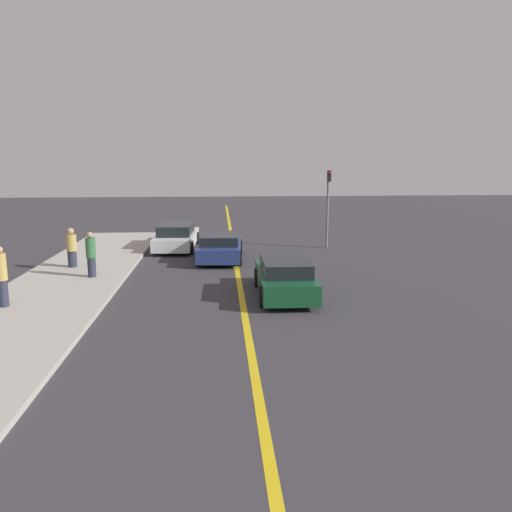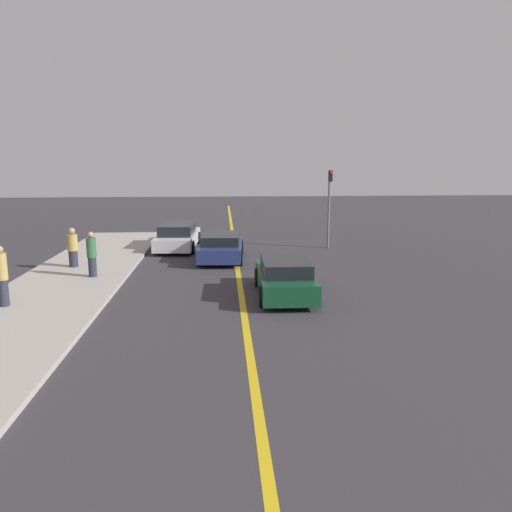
% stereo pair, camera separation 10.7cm
% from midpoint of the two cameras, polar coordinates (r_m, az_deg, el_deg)
% --- Properties ---
extents(road_center_line, '(0.20, 60.00, 0.01)m').
position_cam_midpoint_polar(road_center_line, '(19.35, -1.83, -2.38)').
color(road_center_line, gold).
rests_on(road_center_line, ground_plane).
extents(sidewalk_left, '(3.98, 29.30, 0.15)m').
position_cam_midpoint_polar(sidewalk_left, '(17.03, -23.02, -4.90)').
color(sidewalk_left, '#ADA89E').
rests_on(sidewalk_left, ground_plane).
extents(car_near_right_lane, '(1.90, 4.12, 1.26)m').
position_cam_midpoint_polar(car_near_right_lane, '(16.58, 3.51, -2.50)').
color(car_near_right_lane, '#144728').
rests_on(car_near_right_lane, ground_plane).
extents(car_ahead_center, '(2.15, 4.30, 1.20)m').
position_cam_midpoint_polar(car_ahead_center, '(22.53, -3.89, 1.06)').
color(car_ahead_center, navy).
rests_on(car_ahead_center, ground_plane).
extents(car_far_distant, '(2.13, 4.76, 1.29)m').
position_cam_midpoint_polar(car_far_distant, '(25.59, -8.81, 2.22)').
color(car_far_distant, silver).
rests_on(car_far_distant, ground_plane).
extents(pedestrian_mid_group, '(0.34, 0.34, 1.83)m').
position_cam_midpoint_polar(pedestrian_mid_group, '(16.63, -26.88, -2.04)').
color(pedestrian_mid_group, '#282D3D').
rests_on(pedestrian_mid_group, sidewalk_left).
extents(pedestrian_far_standing, '(0.36, 0.36, 1.70)m').
position_cam_midpoint_polar(pedestrian_far_standing, '(19.55, -18.12, 0.19)').
color(pedestrian_far_standing, '#282D3D').
rests_on(pedestrian_far_standing, sidewalk_left).
extents(pedestrian_by_sign, '(0.42, 0.42, 1.61)m').
position_cam_midpoint_polar(pedestrian_by_sign, '(21.62, -20.09, 0.90)').
color(pedestrian_by_sign, '#282D3D').
rests_on(pedestrian_by_sign, sidewalk_left).
extents(traffic_light, '(0.18, 0.40, 3.93)m').
position_cam_midpoint_polar(traffic_light, '(25.48, 8.49, 6.27)').
color(traffic_light, slate).
rests_on(traffic_light, ground_plane).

